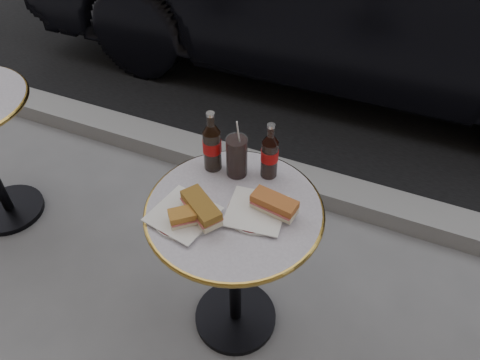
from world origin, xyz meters
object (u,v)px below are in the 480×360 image
at_px(plate_left, 183,216).
at_px(plate_right, 256,212).
at_px(cola_glass, 237,156).
at_px(cola_bottle_right, 270,151).
at_px(bistro_table, 235,270).
at_px(cola_bottle_left, 212,141).

relative_size(plate_left, plate_right, 1.04).
bearing_deg(cola_glass, cola_bottle_right, 19.81).
xyz_separation_m(bistro_table, plate_left, (-0.14, -0.11, 0.37)).
bearing_deg(plate_left, cola_bottle_left, 93.66).
relative_size(bistro_table, cola_glass, 4.51).
xyz_separation_m(bistro_table, cola_glass, (-0.06, 0.16, 0.45)).
xyz_separation_m(cola_bottle_right, cola_glass, (-0.11, -0.04, -0.03)).
bearing_deg(plate_right, bistro_table, -175.13).
height_order(cola_bottle_right, cola_glass, cola_bottle_right).
height_order(plate_right, cola_bottle_left, cola_bottle_left).
distance_m(plate_left, cola_glass, 0.29).
distance_m(cola_bottle_left, cola_glass, 0.10).
height_order(cola_bottle_left, cola_glass, cola_bottle_left).
height_order(bistro_table, cola_bottle_right, cola_bottle_right).
relative_size(plate_left, cola_bottle_left, 0.84).
bearing_deg(cola_glass, bistro_table, -69.27).
relative_size(plate_right, cola_glass, 1.24).
relative_size(plate_left, cola_glass, 1.28).
bearing_deg(cola_glass, plate_left, -106.19).
bearing_deg(cola_bottle_left, plate_right, -32.97).
height_order(plate_left, cola_glass, cola_glass).
distance_m(plate_right, cola_bottle_left, 0.30).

